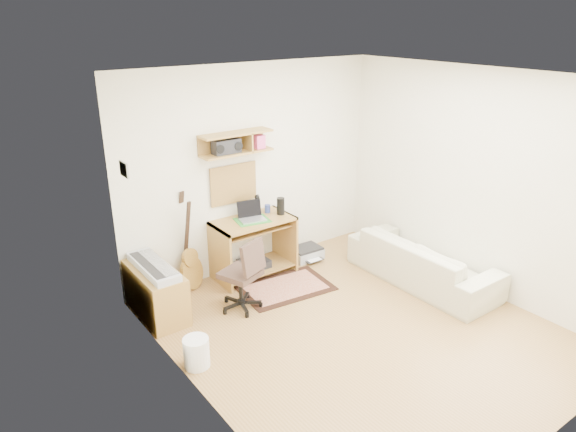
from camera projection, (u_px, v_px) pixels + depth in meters
floor at (358, 330)px, 5.57m from camera, size 3.60×4.00×0.01m
ceiling at (372, 77)px, 4.62m from camera, size 3.60×4.00×0.01m
back_wall at (253, 169)px, 6.60m from camera, size 3.60×0.01×2.60m
left_wall at (197, 265)px, 4.10m from camera, size 0.01×4.00×2.60m
right_wall at (477, 182)px, 6.09m from camera, size 0.01×4.00×2.60m
wall_shelf at (236, 143)px, 6.19m from camera, size 0.90×0.25×0.26m
cork_board at (233, 184)px, 6.46m from camera, size 0.64×0.03×0.49m
wall_photo at (124, 169)px, 5.08m from camera, size 0.02×0.20×0.15m
desk at (254, 247)px, 6.62m from camera, size 1.00×0.55×0.75m
laptop at (252, 212)px, 6.41m from camera, size 0.36×0.36×0.23m
speaker at (281, 206)px, 6.62m from camera, size 0.10×0.10×0.22m
desk_lamp at (258, 203)px, 6.63m from camera, size 0.09×0.09×0.27m
pencil_cup at (267, 209)px, 6.70m from camera, size 0.07×0.07×0.10m
boombox at (226, 146)px, 6.12m from camera, size 0.33×0.15×0.17m
rug at (285, 287)px, 6.41m from camera, size 1.16×0.84×0.01m
task_chair at (240, 274)px, 5.83m from camera, size 0.57×0.57×0.86m
cabinet at (156, 292)px, 5.76m from camera, size 0.40×0.90×0.55m
music_keyboard at (153, 267)px, 5.64m from camera, size 0.27×0.86×0.08m
guitar at (190, 242)px, 6.19m from camera, size 0.37×0.30×1.22m
waste_basket at (196, 352)px, 4.95m from camera, size 0.28×0.28×0.30m
printer at (306, 252)px, 7.16m from camera, size 0.42×0.33×0.15m
sofa at (423, 254)px, 6.44m from camera, size 0.56×1.92×0.75m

